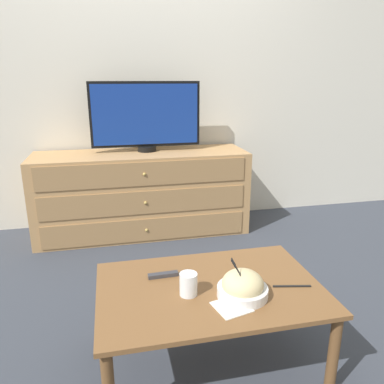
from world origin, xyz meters
name	(u,v)px	position (x,y,z in m)	size (l,w,h in m)	color
ground_plane	(149,218)	(0.00, 0.00, 0.00)	(12.00, 12.00, 0.00)	#383D47
wall_back	(143,69)	(0.00, 0.03, 1.30)	(12.00, 0.05, 2.60)	silver
dresser	(142,193)	(-0.07, -0.28, 0.33)	(1.68, 0.52, 0.67)	tan
tv	(146,116)	(-0.02, -0.22, 0.95)	(0.86, 0.15, 0.54)	black
coffee_table	(210,296)	(0.07, -1.85, 0.33)	(0.95, 0.63, 0.38)	brown
takeout_bowl	(243,286)	(0.18, -1.95, 0.42)	(0.21, 0.21, 0.18)	silver
drink_cup	(188,285)	(-0.03, -1.89, 0.42)	(0.07, 0.07, 0.10)	white
napkin	(232,307)	(0.11, -2.01, 0.38)	(0.16, 0.16, 0.00)	silver
knife	(292,286)	(0.41, -1.93, 0.38)	(0.16, 0.04, 0.01)	black
remote_control	(163,275)	(-0.11, -1.72, 0.39)	(0.14, 0.03, 0.02)	#38383D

